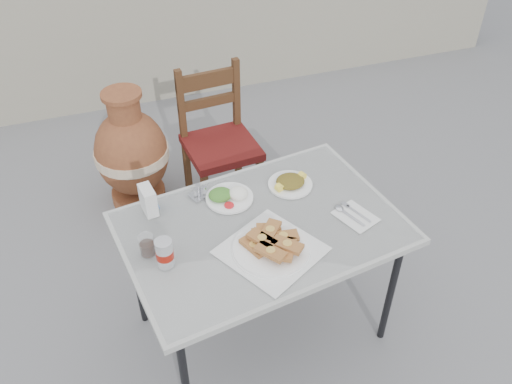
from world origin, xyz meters
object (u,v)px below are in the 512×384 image
object	(u,v)px
salad_chopped_plate	(290,183)
chair	(219,141)
condiment_caddy	(199,193)
terracotta_urn	(132,154)
napkin_holder	(148,200)
salad_rice_plate	(229,196)
pide_plate	(271,245)
soda_can	(165,253)
cafe_table	(262,233)
cola_glass	(147,246)

from	to	relation	value
salad_chopped_plate	chair	xyz separation A→B (m)	(-0.12, 0.77, -0.25)
condiment_caddy	terracotta_urn	xyz separation A→B (m)	(-0.20, 0.90, -0.35)
salad_chopped_plate	chair	bearing A→B (deg)	98.87
napkin_holder	terracotta_urn	size ratio (longest dim) A/B	0.16
salad_rice_plate	napkin_holder	distance (m)	0.34
pide_plate	salad_chopped_plate	bearing A→B (deg)	57.76
salad_chopped_plate	soda_can	world-z (taller)	soda_can
soda_can	pide_plate	bearing A→B (deg)	-9.01
napkin_holder	terracotta_urn	bearing A→B (deg)	80.47
salad_rice_plate	chair	bearing A→B (deg)	77.85
cafe_table	napkin_holder	distance (m)	0.49
soda_can	salad_rice_plate	bearing A→B (deg)	40.54
salad_rice_plate	soda_can	xyz separation A→B (m)	(-0.34, -0.29, 0.04)
salad_rice_plate	soda_can	world-z (taller)	soda_can
salad_rice_plate	napkin_holder	size ratio (longest dim) A/B	1.72
salad_chopped_plate	salad_rice_plate	bearing A→B (deg)	179.91
cafe_table	salad_rice_plate	world-z (taller)	salad_rice_plate
salad_chopped_plate	soda_can	xyz separation A→B (m)	(-0.62, -0.29, 0.04)
salad_rice_plate	condiment_caddy	distance (m)	0.13
cafe_table	terracotta_urn	distance (m)	1.26
pide_plate	napkin_holder	bearing A→B (deg)	136.27
cafe_table	pide_plate	bearing A→B (deg)	-95.93
soda_can	cola_glass	xyz separation A→B (m)	(-0.05, 0.08, -0.02)
napkin_holder	terracotta_urn	xyz separation A→B (m)	(0.02, 0.92, -0.39)
cafe_table	chair	world-z (taller)	chair
napkin_holder	chair	world-z (taller)	chair
soda_can	chair	bearing A→B (deg)	64.59
pide_plate	cafe_table	bearing A→B (deg)	84.07
cafe_table	chair	xyz separation A→B (m)	(0.09, 0.97, -0.18)
salad_rice_plate	cafe_table	bearing A→B (deg)	-68.50
terracotta_urn	pide_plate	bearing A→B (deg)	-73.80
pide_plate	terracotta_urn	xyz separation A→B (m)	(-0.38, 1.31, -0.36)
salad_chopped_plate	cafe_table	bearing A→B (deg)	-135.54
cafe_table	soda_can	distance (m)	0.44
cafe_table	condiment_caddy	distance (m)	0.34
napkin_holder	condiment_caddy	world-z (taller)	napkin_holder
terracotta_urn	chair	bearing A→B (deg)	-21.30
napkin_holder	salad_rice_plate	bearing A→B (deg)	-13.87
cafe_table	salad_chopped_plate	distance (m)	0.30
terracotta_urn	salad_rice_plate	bearing A→B (deg)	-71.73
condiment_caddy	salad_rice_plate	bearing A→B (deg)	-27.77
cafe_table	salad_chopped_plate	xyz separation A→B (m)	(0.21, 0.20, 0.06)
cafe_table	condiment_caddy	size ratio (longest dim) A/B	12.38
cafe_table	salad_rice_plate	size ratio (longest dim) A/B	5.88
chair	terracotta_urn	bearing A→B (deg)	154.03
salad_rice_plate	napkin_holder	xyz separation A→B (m)	(-0.34, 0.03, 0.04)
salad_rice_plate	chair	xyz separation A→B (m)	(0.17, 0.77, -0.25)
salad_rice_plate	condiment_caddy	bearing A→B (deg)	152.23
salad_rice_plate	chair	world-z (taller)	chair
soda_can	chair	world-z (taller)	chair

